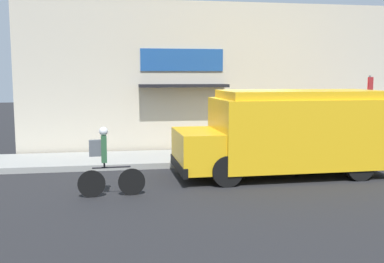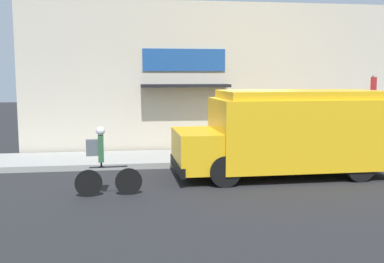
% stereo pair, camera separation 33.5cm
% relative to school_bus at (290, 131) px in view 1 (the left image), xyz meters
% --- Properties ---
extents(ground_plane, '(70.00, 70.00, 0.00)m').
position_rel_school_bus_xyz_m(ground_plane, '(-0.98, 1.31, -1.19)').
color(ground_plane, '#232326').
extents(sidewalk, '(28.00, 2.33, 0.17)m').
position_rel_school_bus_xyz_m(sidewalk, '(-0.98, 2.48, -1.11)').
color(sidewalk, '#999993').
rests_on(sidewalk, ground_plane).
extents(storefront, '(13.77, 0.92, 5.18)m').
position_rel_school_bus_xyz_m(storefront, '(-1.02, 3.86, 1.40)').
color(storefront, beige).
rests_on(storefront, ground_plane).
extents(school_bus, '(5.73, 2.73, 2.29)m').
position_rel_school_bus_xyz_m(school_bus, '(0.00, 0.00, 0.00)').
color(school_bus, yellow).
rests_on(school_bus, ground_plane).
extents(cyclist, '(1.49, 0.21, 1.57)m').
position_rel_school_bus_xyz_m(cyclist, '(-4.85, -1.46, -0.42)').
color(cyclist, black).
rests_on(cyclist, ground_plane).
extents(stop_sign_post, '(0.45, 0.45, 2.52)m').
position_rel_school_bus_xyz_m(stop_sign_post, '(3.40, 1.85, 0.66)').
color(stop_sign_post, slate).
rests_on(stop_sign_post, sidewalk).
extents(trash_bin, '(0.55, 0.55, 0.91)m').
position_rel_school_bus_xyz_m(trash_bin, '(-0.73, 3.16, -0.57)').
color(trash_bin, '#2D5138').
rests_on(trash_bin, sidewalk).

